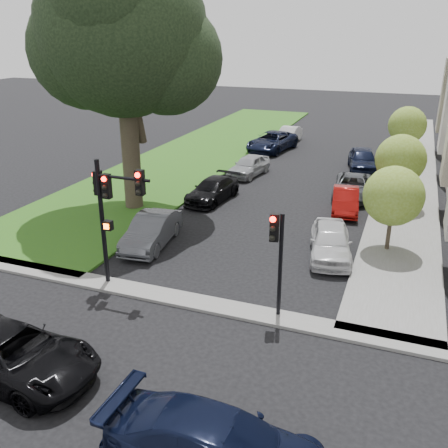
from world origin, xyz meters
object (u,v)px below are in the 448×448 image
(car_parked_3, at_px, (363,160))
(car_parked_7, at_px, (249,165))
(car_parked_8, at_px, (272,141))
(traffic_signal_main, at_px, (110,202))
(small_tree_c, at_px, (407,125))
(car_cross_near, at_px, (12,354))
(traffic_signal_secondary, at_px, (277,246))
(eucalyptus, at_px, (121,31))
(car_parked_2, at_px, (353,186))
(small_tree_b, at_px, (401,160))
(car_parked_6, at_px, (213,190))
(small_tree_a, at_px, (394,196))
(car_parked_1, at_px, (345,200))
(car_parked_9, at_px, (289,135))
(car_parked_0, at_px, (331,241))
(car_parked_5, at_px, (152,231))

(car_parked_3, distance_m, car_parked_7, 8.09)
(car_parked_7, distance_m, car_parked_8, 7.59)
(traffic_signal_main, bearing_deg, small_tree_c, 68.33)
(traffic_signal_main, height_order, car_cross_near, traffic_signal_main)
(traffic_signal_secondary, xyz_separation_m, car_cross_near, (-6.16, -5.70, -1.93))
(eucalyptus, distance_m, car_parked_2, 15.37)
(eucalyptus, xyz_separation_m, traffic_signal_secondary, (10.31, -8.09, -6.51))
(traffic_signal_secondary, bearing_deg, car_cross_near, -137.21)
(small_tree_c, relative_size, car_parked_3, 0.89)
(traffic_signal_main, bearing_deg, car_parked_2, 63.55)
(small_tree_b, distance_m, car_parked_2, 3.36)
(car_parked_2, xyz_separation_m, car_parked_6, (-7.46, -3.60, 0.00))
(small_tree_b, bearing_deg, car_parked_3, 109.89)
(small_tree_a, bearing_deg, car_parked_1, 118.74)
(traffic_signal_main, distance_m, car_parked_2, 16.27)
(car_parked_7, distance_m, car_parked_9, 11.17)
(traffic_signal_secondary, xyz_separation_m, car_parked_3, (0.68, 20.59, -1.88))
(car_parked_9, bearing_deg, car_parked_8, -95.17)
(car_parked_3, bearing_deg, traffic_signal_main, -119.25)
(eucalyptus, distance_m, traffic_signal_main, 10.65)
(eucalyptus, relative_size, car_parked_0, 3.13)
(small_tree_c, relative_size, car_parked_7, 1.01)
(car_cross_near, bearing_deg, small_tree_c, -13.94)
(car_parked_0, xyz_separation_m, car_parked_2, (-0.17, 8.85, -0.09))
(traffic_signal_main, height_order, car_parked_7, traffic_signal_main)
(car_parked_5, bearing_deg, traffic_signal_main, -88.68)
(small_tree_b, relative_size, traffic_signal_secondary, 1.06)
(car_parked_3, xyz_separation_m, car_parked_9, (-7.03, 7.15, -0.12))
(traffic_signal_main, distance_m, car_parked_8, 24.26)
(small_tree_a, bearing_deg, car_parked_9, 114.93)
(small_tree_c, bearing_deg, car_parked_2, -104.10)
(small_tree_c, relative_size, car_cross_near, 0.77)
(car_parked_6, bearing_deg, car_parked_7, 93.09)
(small_tree_a, relative_size, car_parked_1, 1.01)
(eucalyptus, distance_m, car_parked_9, 21.78)
(car_parked_1, relative_size, car_parked_2, 0.84)
(car_parked_8, bearing_deg, eucalyptus, -92.03)
(small_tree_b, distance_m, car_parked_0, 8.45)
(car_parked_0, relative_size, car_parked_9, 1.07)
(small_tree_b, relative_size, car_parked_5, 0.93)
(small_tree_c, bearing_deg, car_parked_9, 159.89)
(small_tree_a, relative_size, traffic_signal_secondary, 1.02)
(small_tree_a, distance_m, car_parked_5, 10.78)
(traffic_signal_main, distance_m, car_parked_1, 13.87)
(small_tree_b, height_order, car_parked_9, small_tree_b)
(small_tree_a, distance_m, car_parked_2, 7.99)
(eucalyptus, relative_size, small_tree_a, 3.45)
(small_tree_a, height_order, car_cross_near, small_tree_a)
(eucalyptus, relative_size, traffic_signal_main, 2.70)
(small_tree_a, bearing_deg, car_parked_6, 159.33)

